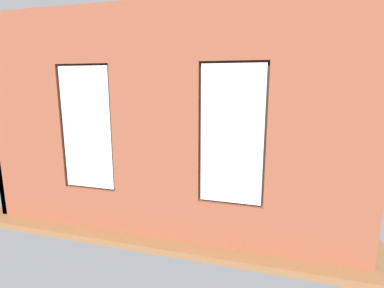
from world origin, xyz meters
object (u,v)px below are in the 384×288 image
object	(u,v)px
cup_ceramic	(198,159)
papasan_chair	(195,150)
potted_plant_by_left_couch	(283,158)
remote_gray	(192,159)
couch_by_window	(139,195)
tv_flatscreen	(108,132)
potted_plant_corner_near_left	(305,143)
coffee_table	(198,163)
potted_plant_corner_far_left	(324,209)
potted_plant_mid_room_small	(249,158)
candle_jar	(201,161)
couch_left	(304,181)
media_console	(109,159)
potted_plant_between_couches	(218,172)
potted_plant_foreground_right	(140,131)

from	to	relation	value
cup_ceramic	papasan_chair	bearing A→B (deg)	-69.53
potted_plant_by_left_couch	remote_gray	bearing A→B (deg)	18.68
couch_by_window	potted_plant_by_left_couch	bearing A→B (deg)	-128.87
tv_flatscreen	potted_plant_corner_near_left	size ratio (longest dim) A/B	1.09
tv_flatscreen	papasan_chair	xyz separation A→B (m)	(-2.12, -0.90, -0.57)
coffee_table	potted_plant_corner_far_left	world-z (taller)	potted_plant_corner_far_left
papasan_chair	potted_plant_mid_room_small	xyz separation A→B (m)	(-1.51, 0.32, -0.03)
coffee_table	candle_jar	size ratio (longest dim) A/B	11.32
couch_left	remote_gray	world-z (taller)	couch_left
remote_gray	media_console	distance (m)	2.30
potted_plant_corner_far_left	potted_plant_between_couches	xyz separation A→B (m)	(1.62, -0.15, 0.37)
cup_ceramic	remote_gray	size ratio (longest dim) A/B	0.64
potted_plant_mid_room_small	potted_plant_by_left_couch	distance (m)	0.85
media_console	potted_plant_by_left_couch	distance (m)	4.52
coffee_table	cup_ceramic	world-z (taller)	cup_ceramic
cup_ceramic	potted_plant_corner_near_left	world-z (taller)	potted_plant_corner_near_left
couch_left	remote_gray	size ratio (longest dim) A/B	11.52
candle_jar	media_console	bearing A→B (deg)	-4.03
couch_by_window	candle_jar	distance (m)	2.17
papasan_chair	potted_plant_foreground_right	world-z (taller)	potted_plant_foreground_right
couch_by_window	papasan_chair	size ratio (longest dim) A/B	1.61
couch_left	potted_plant_corner_near_left	bearing A→B (deg)	174.01
candle_jar	potted_plant_foreground_right	xyz separation A→B (m)	(2.27, -1.44, 0.37)
media_console	potted_plant_mid_room_small	size ratio (longest dim) A/B	1.78
couch_by_window	potted_plant_foreground_right	size ratio (longest dim) A/B	1.22
coffee_table	papasan_chair	xyz separation A→B (m)	(0.36, -0.95, 0.09)
couch_left	candle_jar	size ratio (longest dim) A/B	15.29
media_console	tv_flatscreen	bearing A→B (deg)	-90.00
tv_flatscreen	potted_plant_corner_far_left	size ratio (longest dim) A/B	0.99
papasan_chair	couch_by_window	bearing A→B (deg)	87.60
coffee_table	tv_flatscreen	size ratio (longest dim) A/B	1.16
cup_ceramic	papasan_chair	xyz separation A→B (m)	(0.36, -0.95, -0.01)
cup_ceramic	tv_flatscreen	xyz separation A→B (m)	(2.47, -0.05, 0.56)
cup_ceramic	potted_plant_corner_far_left	bearing A→B (deg)	137.53
coffee_table	potted_plant_by_left_couch	distance (m)	2.15
potted_plant_between_couches	remote_gray	bearing A→B (deg)	-64.42
potted_plant_corner_far_left	potted_plant_between_couches	world-z (taller)	potted_plant_between_couches
potted_plant_by_left_couch	media_console	bearing A→B (deg)	10.11
media_console	potted_plant_foreground_right	size ratio (longest dim) A/B	0.69
couch_left	potted_plant_foreground_right	bearing A→B (deg)	-114.31
candle_jar	potted_plant_between_couches	world-z (taller)	potted_plant_between_couches
cup_ceramic	candle_jar	distance (m)	0.17
couch_left	potted_plant_by_left_couch	xyz separation A→B (m)	(0.40, -1.41, 0.11)
remote_gray	potted_plant_corner_far_left	distance (m)	3.64
papasan_chair	potted_plant_foreground_right	distance (m)	1.88
potted_plant_mid_room_small	potted_plant_corner_far_left	distance (m)	3.25
papasan_chair	candle_jar	bearing A→B (deg)	113.14
cup_ceramic	potted_plant_corner_near_left	xyz separation A→B (m)	(-2.52, -1.35, 0.29)
cup_ceramic	potted_plant_corner_near_left	size ratio (longest dim) A/B	0.10
tv_flatscreen	potted_plant_mid_room_small	world-z (taller)	tv_flatscreen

